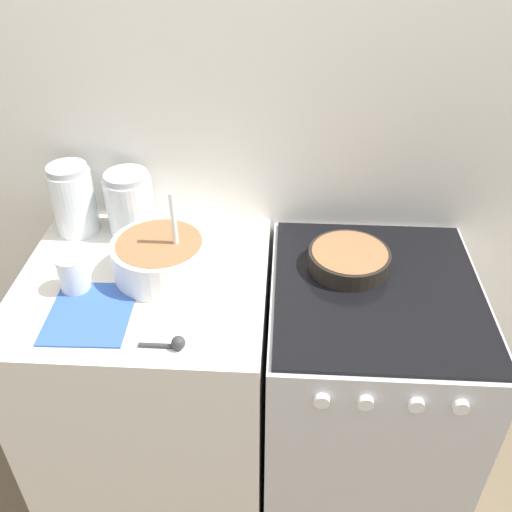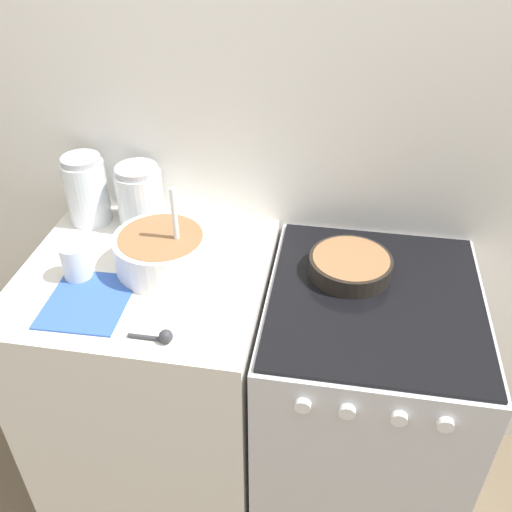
% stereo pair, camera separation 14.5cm
% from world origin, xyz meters
% --- Properties ---
extents(wall_back, '(4.44, 0.05, 2.40)m').
position_xyz_m(wall_back, '(0.00, 0.70, 1.20)').
color(wall_back, white).
rests_on(wall_back, ground_plane).
extents(countertop_cabinet, '(0.72, 0.68, 0.93)m').
position_xyz_m(countertop_cabinet, '(-0.36, 0.34, 0.47)').
color(countertop_cabinet, silver).
rests_on(countertop_cabinet, ground_plane).
extents(stove, '(0.61, 0.69, 0.93)m').
position_xyz_m(stove, '(0.32, 0.34, 0.46)').
color(stove, silver).
rests_on(stove, ground_plane).
extents(mixing_bowl, '(0.28, 0.28, 0.27)m').
position_xyz_m(mixing_bowl, '(-0.30, 0.37, 0.99)').
color(mixing_bowl, white).
rests_on(mixing_bowl, countertop_cabinet).
extents(baking_pan, '(0.24, 0.24, 0.06)m').
position_xyz_m(baking_pan, '(0.24, 0.43, 0.96)').
color(baking_pan, black).
rests_on(baking_pan, stove).
extents(storage_jar_left, '(0.14, 0.14, 0.23)m').
position_xyz_m(storage_jar_left, '(-0.62, 0.58, 1.03)').
color(storage_jar_left, silver).
rests_on(storage_jar_left, countertop_cabinet).
extents(storage_jar_middle, '(0.15, 0.15, 0.21)m').
position_xyz_m(storage_jar_middle, '(-0.44, 0.58, 1.02)').
color(storage_jar_middle, silver).
rests_on(storage_jar_middle, countertop_cabinet).
extents(tin_can, '(0.08, 0.08, 0.11)m').
position_xyz_m(tin_can, '(-0.53, 0.28, 0.99)').
color(tin_can, silver).
rests_on(tin_can, countertop_cabinet).
extents(recipe_page, '(0.22, 0.26, 0.01)m').
position_xyz_m(recipe_page, '(-0.46, 0.18, 0.93)').
color(recipe_page, '#3359B2').
rests_on(recipe_page, countertop_cabinet).
extents(measuring_spoon, '(0.12, 0.04, 0.04)m').
position_xyz_m(measuring_spoon, '(-0.22, 0.07, 0.95)').
color(measuring_spoon, '#333338').
rests_on(measuring_spoon, countertop_cabinet).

